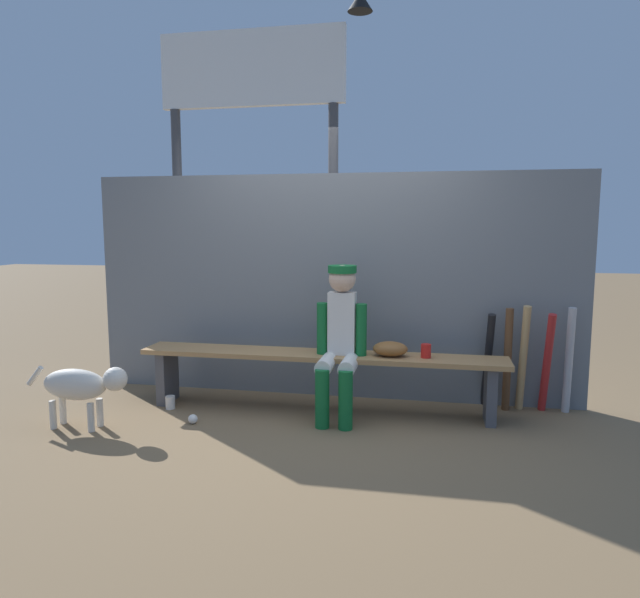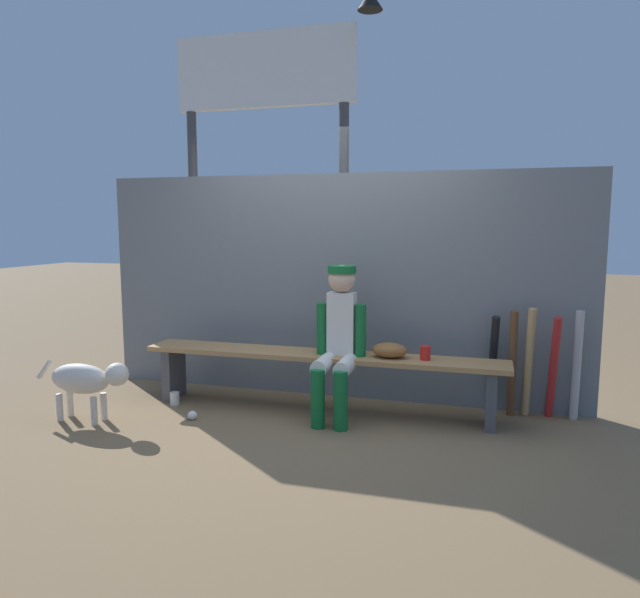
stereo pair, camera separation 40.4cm
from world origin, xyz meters
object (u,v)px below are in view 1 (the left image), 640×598
Objects in this scene: baseball_glove at (390,349)px; bat_aluminum_silver at (569,361)px; bat_aluminum_black at (488,360)px; dog at (82,385)px; scoreboard at (258,119)px; player_seated at (340,335)px; bat_wood_tan at (523,358)px; dugout_bench at (320,365)px; cup_on_ground at (170,402)px; cup_on_bench at (426,351)px; baseball at (193,419)px; bat_wood_dark at (508,360)px; bat_aluminum_red at (547,363)px.

bat_aluminum_silver is at bearing 13.48° from baseball_glove.
bat_aluminum_black is 0.98× the size of dog.
bat_aluminum_black is 0.22× the size of scoreboard.
player_seated is 1.38× the size of bat_aluminum_silver.
bat_aluminum_silver is at bearing 16.35° from dog.
dugout_bench is at bearing -168.79° from bat_wood_tan.
cup_on_bench reaches higher than cup_on_ground.
baseball is (-1.10, -0.38, -0.64)m from player_seated.
cup_on_bench is (-1.15, -0.34, 0.11)m from bat_aluminum_silver.
bat_wood_dark is at bearing -176.35° from bat_aluminum_silver.
cup_on_bench is 0.03× the size of scoreboard.
bat_aluminum_red is at bearing 16.93° from cup_on_bench.
scoreboard is (-2.71, 0.92, 2.18)m from bat_aluminum_red.
scoreboard is (-2.40, 0.91, 2.17)m from bat_wood_dark.
cup_on_ground is 2.18m from cup_on_bench.
bat_wood_dark is at bearing 10.14° from cup_on_ground.
scoreboard reaches higher than dog.
bat_aluminum_silver is (0.48, 0.03, 0.01)m from bat_wood_dark.
scoreboard reaches higher than cup_on_bench.
bat_aluminum_black is 0.64m from bat_aluminum_silver.
bat_aluminum_silver is at bearing 16.61° from cup_on_bench.
bat_wood_dark reaches higher than baseball_glove.
baseball_glove is 1.91m from cup_on_ground.
bat_wood_dark is at bearing -20.66° from scoreboard.
scoreboard is at bearing 140.13° from baseball_glove.
scoreboard reaches higher than bat_wood_tan.
baseball_glove is at bearing -163.04° from bat_wood_tan.
bat_wood_dark is at bearing -25.04° from bat_aluminum_black.
bat_wood_tan is 0.36m from bat_aluminum_silver.
player_seated is at bearing -31.98° from dugout_bench.
bat_wood_dark is 0.23× the size of scoreboard.
bat_wood_dark reaches higher than cup_on_bench.
bat_wood_tan is 0.24× the size of scoreboard.
scoreboard is at bearing 159.34° from bat_wood_dark.
bat_aluminum_black is at bearing 15.57° from dugout_bench.
bat_wood_tan reaches higher than bat_aluminum_black.
bat_aluminum_red is 3.60m from scoreboard.
dugout_bench is at bearing -179.98° from cup_on_bench.
bat_wood_dark is 0.31m from bat_aluminum_red.
bat_aluminum_red is at bearing 16.01° from baseball.
scoreboard is (-0.88, 1.22, 2.21)m from dugout_bench.
bat_aluminum_silver is at bearing 9.69° from dugout_bench.
player_seated reaches higher than baseball.
dog is at bearing -112.68° from scoreboard.
player_seated is 1.55m from bat_wood_tan.
baseball_glove is (0.39, 0.11, -0.12)m from player_seated.
bat_aluminum_red is 3.15m from cup_on_ground.
baseball is at bearing -151.77° from dugout_bench.
dog is at bearing -161.48° from player_seated.
dog is at bearing -159.85° from bat_aluminum_black.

